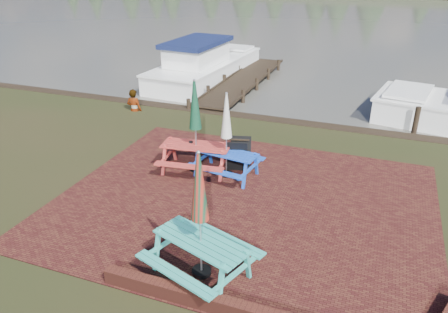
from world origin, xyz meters
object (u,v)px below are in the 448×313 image
picnic_table_teal (201,235)px  picnic_table_red (196,141)px  boat_jetty (205,67)px  person (133,90)px  picnic_table_blue (226,148)px  chalkboard (239,154)px  jetty (242,81)px

picnic_table_teal → picnic_table_red: size_ratio=0.98×
boat_jetty → person: size_ratio=4.81×
picnic_table_blue → boat_jetty: picnic_table_blue is taller
picnic_table_teal → person: size_ratio=1.53×
picnic_table_teal → person: (-6.26, 7.87, -0.06)m
picnic_table_teal → picnic_table_red: picnic_table_red is taller
picnic_table_red → person: bearing=131.0°
picnic_table_teal → person: 10.06m
chalkboard → person: size_ratio=0.56×
picnic_table_red → chalkboard: 1.26m
boat_jetty → picnic_table_teal: bearing=-63.0°
jetty → boat_jetty: bearing=165.9°
picnic_table_red → boat_jetty: 10.39m
picnic_table_blue → jetty: 9.48m
picnic_table_teal → boat_jetty: 14.80m
picnic_table_teal → picnic_table_red: (-1.88, 4.00, 0.01)m
boat_jetty → picnic_table_blue: bearing=-59.6°
boat_jetty → person: boat_jetty is taller
jetty → boat_jetty: (-2.16, 0.54, 0.37)m
jetty → boat_jetty: size_ratio=1.12×
person → chalkboard: bearing=147.3°
boat_jetty → person: bearing=-91.1°
picnic_table_red → picnic_table_blue: bearing=-7.3°
chalkboard → person: (-5.48, 3.42, 0.36)m
picnic_table_red → person: 5.85m
chalkboard → picnic_table_red: bearing=-172.2°
picnic_table_teal → jetty: 13.60m
jetty → picnic_table_blue: bearing=-74.1°
picnic_table_red → jetty: (-1.69, 9.10, -0.80)m
picnic_table_red → chalkboard: (1.09, 0.46, -0.43)m
picnic_table_blue → person: picnic_table_blue is taller
picnic_table_blue → boat_jetty: (-4.74, 9.64, -0.34)m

